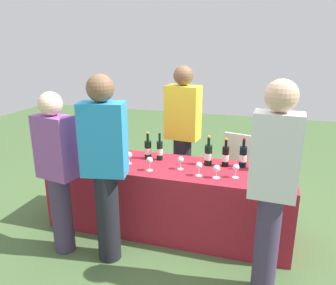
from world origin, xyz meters
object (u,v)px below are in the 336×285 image
at_px(wine_bottle_1, 148,149).
at_px(guest_1, 105,164).
at_px(wine_bottle_4, 225,156).
at_px(wine_glass_4, 217,169).
at_px(wine_bottle_2, 160,150).
at_px(server_pouring, 183,131).
at_px(wine_glass_2, 181,160).
at_px(guest_2, 273,183).
at_px(wine_bottle_6, 257,159).
at_px(wine_glass_5, 236,168).
at_px(guest_0, 57,169).
at_px(wine_bottle_3, 208,155).
at_px(wine_bottle_0, 102,145).
at_px(wine_glass_0, 129,155).
at_px(wine_glass_1, 150,161).
at_px(wine_bottle_7, 269,158).
at_px(wine_glass_3, 199,166).
at_px(menu_board, 245,166).
at_px(wine_bottle_5, 243,157).

xyz_separation_m(wine_bottle_1, guest_1, (-0.11, -0.79, 0.11)).
distance_m(wine_bottle_4, wine_glass_4, 0.33).
xyz_separation_m(wine_bottle_2, guest_1, (-0.25, -0.79, 0.10)).
distance_m(wine_bottle_4, server_pouring, 0.77).
xyz_separation_m(wine_glass_2, guest_2, (0.87, -0.64, 0.14)).
relative_size(wine_bottle_6, wine_glass_5, 2.31).
bearing_deg(wine_bottle_2, guest_0, -132.23).
bearing_deg(wine_bottle_3, wine_bottle_0, -178.04).
xyz_separation_m(wine_glass_0, guest_1, (0.03, -0.58, 0.12)).
relative_size(wine_glass_1, wine_glass_5, 1.05).
xyz_separation_m(wine_bottle_7, guest_2, (0.03, -0.87, 0.12)).
bearing_deg(wine_glass_0, server_pouring, 61.11).
relative_size(wine_bottle_6, wine_glass_3, 2.26).
height_order(wine_glass_2, wine_glass_4, wine_glass_2).
relative_size(wine_bottle_7, guest_1, 0.19).
height_order(wine_glass_2, guest_2, guest_2).
bearing_deg(wine_glass_5, wine_glass_1, -175.35).
height_order(wine_glass_0, guest_0, guest_0).
relative_size(wine_bottle_2, server_pouring, 0.17).
height_order(wine_glass_2, guest_0, guest_0).
xyz_separation_m(guest_1, guest_2, (1.41, -0.05, 0.03)).
relative_size(wine_glass_0, guest_2, 0.08).
bearing_deg(wine_bottle_7, wine_bottle_0, -177.47).
xyz_separation_m(wine_bottle_1, wine_glass_3, (0.64, -0.32, -0.01)).
height_order(wine_bottle_3, menu_board, wine_bottle_3).
height_order(wine_bottle_0, wine_glass_4, wine_bottle_0).
height_order(wine_bottle_2, wine_glass_4, wine_bottle_2).
xyz_separation_m(wine_bottle_6, guest_0, (-1.76, -0.79, 0.00)).
bearing_deg(wine_bottle_6, wine_glass_0, -171.53).
relative_size(wine_bottle_2, wine_bottle_6, 0.95).
height_order(wine_bottle_2, wine_bottle_6, wine_bottle_6).
bearing_deg(wine_glass_5, server_pouring, 132.99).
height_order(wine_bottle_7, wine_glass_2, wine_bottle_7).
bearing_deg(wine_bottle_0, wine_bottle_6, 1.07).
relative_size(wine_glass_5, menu_board, 0.16).
distance_m(wine_bottle_3, wine_bottle_7, 0.60).
xyz_separation_m(wine_bottle_2, wine_glass_5, (0.84, -0.26, -0.01)).
distance_m(wine_bottle_6, guest_1, 1.50).
xyz_separation_m(wine_bottle_6, wine_glass_0, (-1.30, -0.19, -0.02)).
distance_m(wine_bottle_6, wine_glass_0, 1.32).
bearing_deg(guest_0, wine_glass_2, 41.28).
height_order(wine_bottle_5, wine_glass_1, wine_bottle_5).
height_order(guest_2, menu_board, guest_2).
bearing_deg(wine_glass_5, wine_bottle_3, 140.45).
bearing_deg(guest_0, wine_bottle_6, 35.00).
relative_size(wine_bottle_2, wine_bottle_4, 0.99).
relative_size(wine_bottle_2, guest_2, 0.17).
bearing_deg(wine_bottle_2, wine_bottle_6, -0.77).
distance_m(wine_bottle_1, wine_bottle_2, 0.13).
distance_m(wine_bottle_5, wine_glass_4, 0.43).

